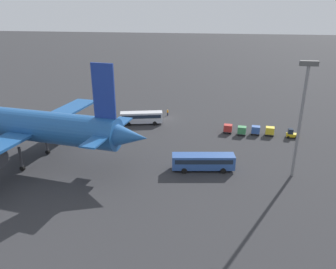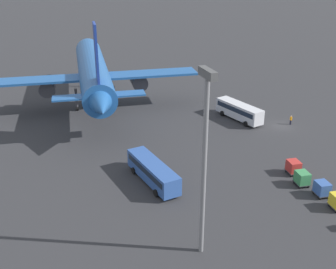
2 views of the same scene
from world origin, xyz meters
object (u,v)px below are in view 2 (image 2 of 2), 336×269
worker_person (291,120)px  cargo_cart_green (302,178)px  shuttle_bus_near (239,110)px  shuttle_bus_far (153,171)px  airplane (93,72)px  cargo_cart_blue (322,188)px  cargo_cart_red (293,167)px

worker_person → cargo_cart_green: 22.66m
shuttle_bus_near → cargo_cart_green: shuttle_bus_near is taller
shuttle_bus_far → airplane: bearing=-6.4°
worker_person → cargo_cart_green: size_ratio=0.81×
shuttle_bus_near → worker_person: shuttle_bus_near is taller
airplane → shuttle_bus_far: (-33.47, -1.73, -5.57)m
airplane → cargo_cart_blue: airplane is taller
cargo_cart_blue → cargo_cart_red: (6.38, -0.04, 0.00)m
airplane → cargo_cart_red: bearing=-143.4°
airplane → worker_person: bearing=-116.9°
shuttle_bus_far → worker_person: (11.64, -30.68, -0.95)m
airplane → cargo_cart_green: size_ratio=22.83×
shuttle_bus_far → cargo_cart_red: size_ratio=5.35×
cargo_cart_green → cargo_cart_red: same height
airplane → cargo_cart_green: bearing=-146.2°
shuttle_bus_far → cargo_cart_green: bearing=-121.6°
shuttle_bus_near → airplane: bearing=42.0°
airplane → cargo_cart_blue: bearing=-147.1°
shuttle_bus_far → cargo_cart_green: 20.55m
airplane → shuttle_bus_far: size_ratio=4.26×
shuttle_bus_near → shuttle_bus_far: (-17.07, 22.77, -0.06)m
cargo_cart_blue → cargo_cart_red: size_ratio=1.00×
airplane → shuttle_bus_near: bearing=-116.7°
cargo_cart_red → cargo_cart_blue: bearing=179.7°
airplane → worker_person: size_ratio=28.34×
airplane → cargo_cart_green: airplane is taller
shuttle_bus_near → cargo_cart_red: size_ratio=5.04×
airplane → shuttle_bus_far: bearing=-170.0°
shuttle_bus_far → cargo_cart_blue: bearing=-128.4°
cargo_cart_blue → cargo_cart_red: same height
airplane → cargo_cart_blue: (-44.44, -21.52, -6.20)m
cargo_cart_green → airplane: bearing=26.7°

